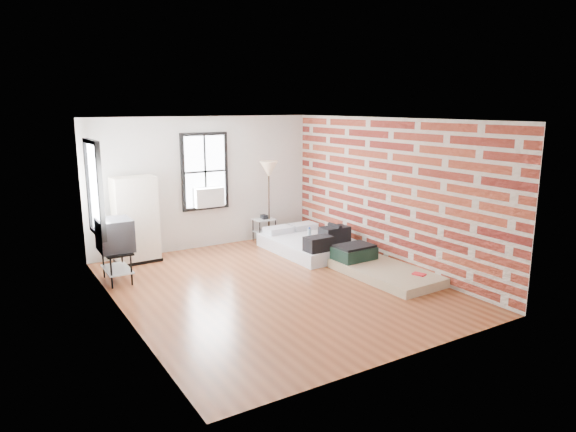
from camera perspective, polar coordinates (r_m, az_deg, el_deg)
ground at (r=8.82m, az=-1.42°, el=-7.83°), size 6.00×6.00×0.00m
room_shell at (r=8.81m, az=-1.36°, el=3.82°), size 5.02×6.02×2.80m
mattress_main at (r=10.82m, az=2.73°, el=-3.02°), size 1.57×2.10×0.66m
mattress_bare at (r=9.52m, az=9.96°, el=-5.65°), size 1.14×2.07×0.44m
wardrobe at (r=10.38m, az=-16.58°, el=-0.43°), size 0.87×0.52×1.69m
side_table at (r=11.59m, az=-2.66°, el=-0.85°), size 0.47×0.38×0.61m
floor_lamp at (r=11.36m, az=-2.15°, el=4.82°), size 0.39×0.39×1.82m
tv_stand at (r=9.33m, az=-18.64°, el=-2.21°), size 0.57×0.80×1.12m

